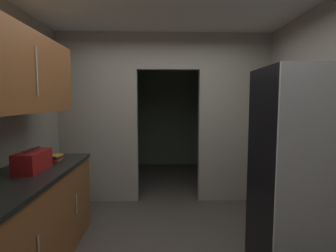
% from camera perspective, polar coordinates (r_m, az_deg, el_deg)
% --- Properties ---
extents(kitchen_overhead_slab, '(3.70, 7.31, 0.06)m').
position_cam_1_polar(kitchen_overhead_slab, '(3.09, -0.45, 25.87)').
color(kitchen_overhead_slab, silver).
extents(kitchen_partition, '(3.30, 0.12, 2.64)m').
position_cam_1_polar(kitchen_partition, '(4.06, -0.95, 2.78)').
color(kitchen_partition, '#9E998C').
rests_on(kitchen_partition, ground).
extents(adjoining_room_shell, '(3.30, 2.47, 2.64)m').
position_cam_1_polar(adjoining_room_shell, '(5.76, -0.92, 2.73)').
color(adjoining_room_shell, slate).
rests_on(adjoining_room_shell, ground).
extents(refrigerator, '(0.84, 0.71, 1.89)m').
position_cam_1_polar(refrigerator, '(2.68, 28.29, -9.17)').
color(refrigerator, black).
rests_on(refrigerator, ground).
extents(lower_cabinet_run, '(0.68, 1.95, 0.93)m').
position_cam_1_polar(lower_cabinet_run, '(2.83, -29.32, -18.67)').
color(lower_cabinet_run, brown).
rests_on(lower_cabinet_run, ground).
extents(upper_cabinet_counterside, '(0.36, 1.76, 0.72)m').
position_cam_1_polar(upper_cabinet_counterside, '(2.61, -30.75, 10.34)').
color(upper_cabinet_counterside, brown).
extents(boombox, '(0.21, 0.41, 0.22)m').
position_cam_1_polar(boombox, '(2.78, -27.91, -6.91)').
color(boombox, maroon).
rests_on(boombox, lower_cabinet_run).
extents(book_stack, '(0.13, 0.16, 0.07)m').
position_cam_1_polar(book_stack, '(3.15, -23.70, -6.48)').
color(book_stack, beige).
rests_on(book_stack, lower_cabinet_run).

